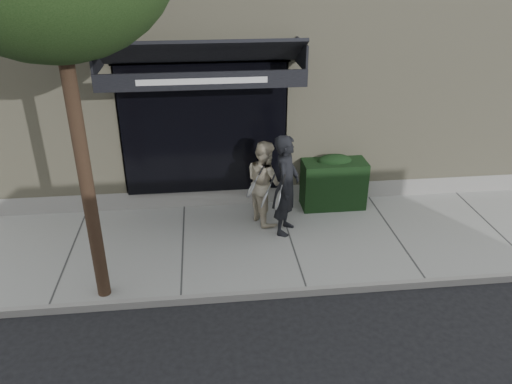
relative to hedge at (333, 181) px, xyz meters
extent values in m
plane|color=black|center=(-1.10, -1.25, -0.66)|extent=(80.00, 80.00, 0.00)
cube|color=#A3A49E|center=(-1.10, -1.25, -0.60)|extent=(20.00, 3.00, 0.12)
cube|color=gray|center=(-1.10, -2.80, -0.59)|extent=(20.00, 0.10, 0.14)
cube|color=tan|center=(-1.10, 3.75, 2.09)|extent=(14.00, 7.00, 5.50)
cube|color=gray|center=(-1.10, 0.45, -0.41)|extent=(14.02, 0.42, 0.50)
cube|color=black|center=(-2.60, 0.30, 1.14)|extent=(3.20, 0.30, 2.60)
cube|color=gray|center=(-4.20, 0.45, 1.14)|extent=(0.08, 0.40, 2.60)
cube|color=gray|center=(-1.00, 0.45, 1.14)|extent=(0.08, 0.40, 2.60)
cube|color=gray|center=(-2.60, 0.45, 2.48)|extent=(3.36, 0.40, 0.12)
cube|color=black|center=(-2.60, -0.25, 2.74)|extent=(3.60, 1.03, 0.55)
cube|color=black|center=(-2.60, -0.75, 2.35)|extent=(3.60, 0.05, 0.30)
cube|color=white|center=(-2.60, -0.78, 2.35)|extent=(2.20, 0.01, 0.10)
cube|color=black|center=(-4.38, -0.25, 2.66)|extent=(0.04, 1.00, 0.45)
cube|color=black|center=(-0.82, -0.25, 2.66)|extent=(0.04, 1.00, 0.45)
cube|color=black|center=(0.00, 0.00, -0.04)|extent=(1.30, 0.70, 1.00)
ellipsoid|color=black|center=(0.00, 0.00, 0.46)|extent=(0.71, 0.38, 0.27)
cylinder|color=black|center=(-4.30, -2.55, 1.74)|extent=(0.20, 0.20, 4.80)
imported|color=black|center=(-1.16, -0.96, 0.43)|extent=(0.71, 0.83, 1.94)
torus|color=silver|center=(-1.35, -1.26, 0.28)|extent=(0.12, 0.31, 0.30)
cylinder|color=silver|center=(-1.35, -1.26, 0.28)|extent=(0.09, 0.27, 0.26)
cylinder|color=silver|center=(-1.35, -1.26, 0.28)|extent=(0.18, 0.03, 0.06)
cylinder|color=black|center=(-1.35, -1.26, 0.28)|extent=(0.20, 0.05, 0.08)
torus|color=silver|center=(-1.59, -1.25, 0.32)|extent=(0.19, 0.33, 0.29)
cylinder|color=silver|center=(-1.59, -1.25, 0.32)|extent=(0.16, 0.28, 0.26)
cylinder|color=silver|center=(-1.59, -1.25, 0.32)|extent=(0.18, 0.06, 0.08)
cylinder|color=black|center=(-1.59, -1.25, 0.32)|extent=(0.20, 0.08, 0.10)
imported|color=beige|center=(-1.50, -0.50, 0.30)|extent=(0.87, 0.98, 1.67)
torus|color=silver|center=(-1.78, -0.76, 0.30)|extent=(0.19, 0.32, 0.28)
cylinder|color=silver|center=(-1.78, -0.76, 0.30)|extent=(0.16, 0.28, 0.24)
cylinder|color=silver|center=(-1.78, -0.76, 0.30)|extent=(0.17, 0.04, 0.10)
cylinder|color=black|center=(-1.78, -0.76, 0.30)|extent=(0.20, 0.05, 0.12)
camera|label=1|loc=(-2.62, -9.13, 4.39)|focal=35.00mm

